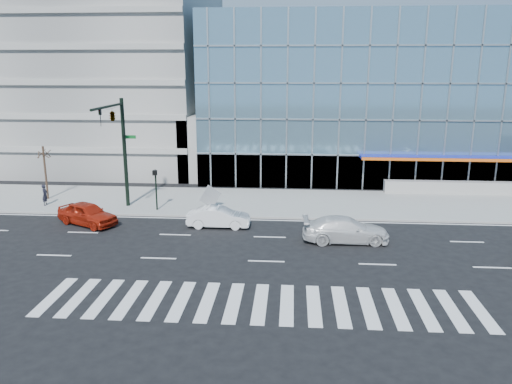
% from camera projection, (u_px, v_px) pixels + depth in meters
% --- Properties ---
extents(ground, '(160.00, 160.00, 0.00)m').
position_uv_depth(ground, '(270.00, 237.00, 31.12)').
color(ground, black).
rests_on(ground, ground).
extents(sidewalk, '(120.00, 8.00, 0.15)m').
position_uv_depth(sidewalk, '(275.00, 202.00, 38.84)').
color(sidewalk, gray).
rests_on(sidewalk, ground).
extents(theatre_building, '(42.00, 26.00, 15.00)m').
position_uv_depth(theatre_building, '(412.00, 94.00, 53.43)').
color(theatre_building, '#6591A9').
rests_on(theatre_building, ground).
extents(parking_garage, '(24.00, 24.00, 20.00)m').
position_uv_depth(parking_garage, '(101.00, 70.00, 55.25)').
color(parking_garage, gray).
rests_on(parking_garage, ground).
extents(ramp_block, '(6.00, 8.00, 6.00)m').
position_uv_depth(ramp_block, '(217.00, 145.00, 48.22)').
color(ramp_block, gray).
rests_on(ramp_block, ground).
extents(traffic_signal, '(1.14, 5.74, 8.00)m').
position_uv_depth(traffic_signal, '(116.00, 128.00, 34.82)').
color(traffic_signal, black).
rests_on(traffic_signal, sidewalk).
extents(ped_signal_post, '(0.30, 0.33, 3.00)m').
position_uv_depth(ped_signal_post, '(156.00, 183.00, 35.98)').
color(ped_signal_post, black).
rests_on(ped_signal_post, sidewalk).
extents(street_tree_near, '(1.10, 1.10, 4.23)m').
position_uv_depth(street_tree_near, '(43.00, 153.00, 38.74)').
color(street_tree_near, '#332319').
rests_on(street_tree_near, sidewalk).
extents(white_suv, '(5.28, 2.33, 1.51)m').
position_uv_depth(white_suv, '(346.00, 230.00, 30.19)').
color(white_suv, silver).
rests_on(white_suv, ground).
extents(white_sedan, '(4.14, 1.45, 1.36)m').
position_uv_depth(white_sedan, '(219.00, 217.00, 32.94)').
color(white_sedan, white).
rests_on(white_sedan, ground).
extents(red_sedan, '(4.79, 3.62, 1.52)m').
position_uv_depth(red_sedan, '(87.00, 214.00, 33.41)').
color(red_sedan, '#A21E0C').
rests_on(red_sedan, ground).
extents(pedestrian, '(0.41, 0.60, 1.58)m').
position_uv_depth(pedestrian, '(45.00, 195.00, 37.59)').
color(pedestrian, black).
rests_on(pedestrian, sidewalk).
extents(tilted_panel, '(1.51, 1.10, 1.81)m').
position_uv_depth(tilted_panel, '(210.00, 197.00, 36.62)').
color(tilted_panel, '#A7A7A7').
rests_on(tilted_panel, sidewalk).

